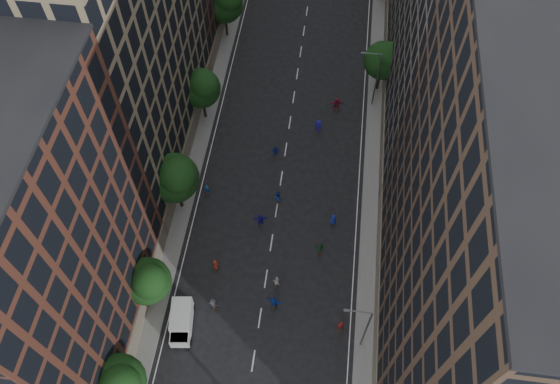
{
  "coord_description": "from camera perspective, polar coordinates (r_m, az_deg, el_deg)",
  "views": [
    {
      "loc": [
        4.65,
        -6.14,
        55.36
      ],
      "look_at": [
        0.26,
        28.18,
        2.0
      ],
      "focal_mm": 35.0,
      "sensor_mm": 36.0,
      "label": 1
    }
  ],
  "objects": [
    {
      "name": "ground",
      "position": [
        72.21,
        0.99,
        6.98
      ],
      "size": [
        240.0,
        240.0,
        0.0
      ],
      "primitive_type": "plane",
      "color": "black",
      "rests_on": "ground"
    },
    {
      "name": "sidewalk_left",
      "position": [
        78.81,
        -7.24,
        11.96
      ],
      "size": [
        4.0,
        105.0,
        0.15
      ],
      "primitive_type": "cube",
      "color": "slate",
      "rests_on": "ground"
    },
    {
      "name": "sidewalk_right",
      "position": [
        77.38,
        10.67,
        10.26
      ],
      "size": [
        4.0,
        105.0,
        0.15
      ],
      "primitive_type": "cube",
      "color": "slate",
      "rests_on": "ground"
    },
    {
      "name": "bldg_left_a",
      "position": [
        49.82,
        -25.44,
        -5.96
      ],
      "size": [
        14.0,
        22.0,
        30.0
      ],
      "primitive_type": "cube",
      "color": "#4E291D",
      "rests_on": "ground"
    },
    {
      "name": "bldg_left_b",
      "position": [
        61.02,
        -18.04,
        15.09
      ],
      "size": [
        14.0,
        26.0,
        34.0
      ],
      "primitive_type": "cube",
      "color": "#817154",
      "rests_on": "ground"
    },
    {
      "name": "bldg_right_a",
      "position": [
        45.26,
        22.05,
        -5.4
      ],
      "size": [
        14.0,
        30.0,
        36.0
      ],
      "primitive_type": "cube",
      "color": "#4C3728",
      "rests_on": "ground"
    },
    {
      "name": "bldg_right_b",
      "position": [
        65.04,
        19.34,
        17.04
      ],
      "size": [
        14.0,
        28.0,
        33.0
      ],
      "primitive_type": "cube",
      "color": "#5D554C",
      "rests_on": "ground"
    },
    {
      "name": "tree_left_0",
      "position": [
        52.78,
        -16.58,
        -18.68
      ],
      "size": [
        5.2,
        5.2,
        8.83
      ],
      "color": "black",
      "rests_on": "ground"
    },
    {
      "name": "tree_left_1",
      "position": [
        55.91,
        -13.63,
        -9.04
      ],
      "size": [
        4.8,
        4.8,
        8.21
      ],
      "color": "black",
      "rests_on": "ground"
    },
    {
      "name": "tree_left_2",
      "position": [
        60.56,
        -10.91,
        1.53
      ],
      "size": [
        5.6,
        5.6,
        9.45
      ],
      "color": "black",
      "rests_on": "ground"
    },
    {
      "name": "tree_left_3",
      "position": [
        69.39,
        -8.19,
        10.79
      ],
      "size": [
        5.0,
        5.0,
        8.58
      ],
      "color": "black",
      "rests_on": "ground"
    },
    {
      "name": "tree_left_4",
      "position": [
        80.7,
        -5.77,
        19.13
      ],
      "size": [
        5.4,
        5.4,
        9.08
      ],
      "color": "black",
      "rests_on": "ground"
    },
    {
      "name": "tree_right_a",
      "position": [
        73.71,
        10.88,
        13.46
      ],
      "size": [
        5.0,
        5.0,
        8.39
      ],
      "color": "black",
      "rests_on": "ground"
    },
    {
      "name": "streetlamp_near",
      "position": [
        53.67,
        8.8,
        -13.82
      ],
      "size": [
        2.64,
        0.22,
        9.06
      ],
      "color": "#595B60",
      "rests_on": "ground"
    },
    {
      "name": "streetlamp_far",
      "position": [
        71.88,
        9.95,
        11.76
      ],
      "size": [
        2.64,
        0.22,
        9.06
      ],
      "color": "#595B60",
      "rests_on": "ground"
    },
    {
      "name": "cargo_van",
      "position": [
        58.25,
        -10.26,
        -13.16
      ],
      "size": [
        2.75,
        4.89,
        2.48
      ],
      "rotation": [
        0.0,
        0.0,
        0.13
      ],
      "color": "silver",
      "rests_on": "ground"
    },
    {
      "name": "skater_5",
      "position": [
        58.5,
        -0.63,
        -11.47
      ],
      "size": [
        1.78,
        0.78,
        1.85
      ],
      "primitive_type": "imported",
      "rotation": [
        0.0,
        0.0,
        3.0
      ],
      "color": "#163CB3",
      "rests_on": "ground"
    },
    {
      "name": "skater_6",
      "position": [
        60.76,
        -6.75,
        -7.56
      ],
      "size": [
        0.92,
        0.72,
        1.65
      ],
      "primitive_type": "imported",
      "rotation": [
        0.0,
        0.0,
        2.87
      ],
      "color": "maroon",
      "rests_on": "ground"
    },
    {
      "name": "skater_7",
      "position": [
        58.06,
        6.36,
        -13.69
      ],
      "size": [
        0.68,
        0.51,
        1.69
      ],
      "primitive_type": "imported",
      "rotation": [
        0.0,
        0.0,
        3.32
      ],
      "color": "maroon",
      "rests_on": "ground"
    },
    {
      "name": "skater_8",
      "position": [
        59.58,
        -0.37,
        -9.3
      ],
      "size": [
        0.81,
        0.66,
        1.57
      ],
      "primitive_type": "imported",
      "rotation": [
        0.0,
        0.0,
        3.06
      ],
      "color": "silver",
      "rests_on": "ground"
    },
    {
      "name": "skater_9",
      "position": [
        58.9,
        -6.98,
        -11.56
      ],
      "size": [
        1.2,
        0.78,
        1.76
      ],
      "primitive_type": "imported",
      "rotation": [
        0.0,
        0.0,
        3.02
      ],
      "color": "#48474D",
      "rests_on": "ground"
    },
    {
      "name": "skater_10",
      "position": [
        61.39,
        4.19,
        -5.88
      ],
      "size": [
        1.06,
        0.68,
        1.67
      ],
      "primitive_type": "imported",
      "rotation": [
        0.0,
        0.0,
        3.44
      ],
      "color": "#1C5F27",
      "rests_on": "ground"
    },
    {
      "name": "skater_11",
      "position": [
        62.92,
        -2.04,
        -2.93
      ],
      "size": [
        1.78,
        0.92,
        1.83
      ],
      "primitive_type": "imported",
      "rotation": [
        0.0,
        0.0,
        3.37
      ],
      "color": "#1A139E",
      "rests_on": "ground"
    },
    {
      "name": "skater_12",
      "position": [
        63.34,
        5.58,
        -2.89
      ],
      "size": [
        0.91,
        0.77,
        1.59
      ],
      "primitive_type": "imported",
      "rotation": [
        0.0,
        0.0,
        3.54
      ],
      "color": "#1625B3",
      "rests_on": "ground"
    },
    {
      "name": "skater_13",
      "position": [
        65.75,
        -7.6,
        0.26
      ],
      "size": [
        0.71,
        0.59,
        1.67
      ],
      "primitive_type": "imported",
      "rotation": [
        0.0,
        0.0,
        2.78
      ],
      "color": "#13469D",
      "rests_on": "ground"
    },
    {
      "name": "skater_14",
      "position": [
        64.53,
        -0.26,
        -0.51
      ],
      "size": [
        0.91,
        0.72,
        1.81
      ],
      "primitive_type": "imported",
      "rotation": [
        0.0,
        0.0,
        3.1
      ],
      "color": "#123597",
      "rests_on": "ground"
    },
    {
      "name": "skater_15",
      "position": [
        70.98,
        4.04,
        6.84
      ],
      "size": [
        1.41,
        1.05,
        1.94
      ],
      "primitive_type": "imported",
      "rotation": [
        0.0,
        0.0,
        2.85
      ],
      "color": "#1B15AE",
      "rests_on": "ground"
    },
    {
      "name": "skater_16",
      "position": [
        68.29,
        -0.47,
        4.22
      ],
      "size": [
        1.19,
        0.66,
        1.91
      ],
      "primitive_type": "imported",
      "rotation": [
        0.0,
        0.0,
        3.32
      ],
      "color": "#122B99",
      "rests_on": "ground"
    },
    {
      "name": "skater_17",
      "position": [
        73.77,
        5.93,
        9.13
      ],
      "size": [
        1.82,
        0.88,
        1.89
      ],
      "primitive_type": "imported",
      "rotation": [
        0.0,
        0.0,
        3.33
      ],
      "color": "#A71B3C",
      "rests_on": "ground"
    }
  ]
}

